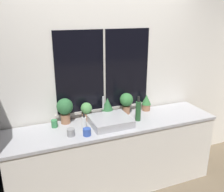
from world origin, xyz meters
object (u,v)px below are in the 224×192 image
soap_bottle (84,123)px  mug_grey (71,132)px  potted_plant_right (126,101)px  mug_blue (87,132)px  potted_plant_center (107,106)px  potted_plant_far_left (65,108)px  bottle_tall (138,111)px  sink (110,121)px  mug_green (54,124)px  potted_plant_far_right (146,102)px  potted_plant_left (86,111)px

soap_bottle → mug_grey: 0.21m
potted_plant_right → mug_blue: bearing=-148.5°
potted_plant_center → mug_grey: potted_plant_center is taller
potted_plant_far_left → bottle_tall: (0.84, -0.26, -0.06)m
potted_plant_far_left → potted_plant_right: 0.80m
potted_plant_far_left → potted_plant_right: bearing=0.0°
sink → mug_green: 0.65m
potted_plant_far_left → soap_bottle: 0.31m
soap_bottle → mug_green: (-0.30, 0.18, -0.03)m
potted_plant_far_right → soap_bottle: bearing=-165.4°
potted_plant_far_left → potted_plant_far_right: bearing=0.0°
potted_plant_center → potted_plant_far_right: 0.56m
potted_plant_right → mug_grey: 0.90m
sink → soap_bottle: bearing=-178.7°
potted_plant_left → mug_green: bearing=-171.1°
mug_green → mug_blue: mug_green is taller
bottle_tall → mug_blue: size_ratio=3.56×
bottle_tall → mug_grey: bearing=-174.2°
potted_plant_far_right → soap_bottle: size_ratio=1.17×
soap_bottle → mug_green: size_ratio=2.12×
potted_plant_center → soap_bottle: size_ratio=1.31×
soap_bottle → sink: bearing=1.3°
sink → potted_plant_left: size_ratio=2.08×
mug_blue → potted_plant_far_right: bearing=22.8°
sink → potted_plant_left: 0.33m
mug_green → mug_blue: size_ratio=1.02×
potted_plant_left → potted_plant_right: potted_plant_right is taller
sink → mug_blue: bearing=-153.8°
potted_plant_far_left → bottle_tall: bottle_tall is taller
sink → bottle_tall: bearing=-3.3°
mug_blue → sink: bearing=26.2°
potted_plant_right → potted_plant_far_right: size_ratio=1.25×
potted_plant_far_right → bottle_tall: size_ratio=0.71×
sink → potted_plant_far_left: 0.56m
potted_plant_far_right → mug_blue: 1.04m
bottle_tall → potted_plant_far_left: bearing=162.9°
potted_plant_right → soap_bottle: 0.69m
potted_plant_left → mug_green: (-0.41, -0.06, -0.07)m
potted_plant_left → mug_grey: potted_plant_left is taller
potted_plant_right → mug_green: potted_plant_right is taller
potted_plant_far_right → potted_plant_left: bearing=180.0°
potted_plant_right → mug_grey: size_ratio=3.28×
potted_plant_left → bottle_tall: (0.58, -0.26, 0.01)m
potted_plant_left → potted_plant_center: 0.28m
potted_plant_left → mug_blue: 0.43m
potted_plant_far_left → bottle_tall: 0.88m
sink → potted_plant_far_right: bearing=21.0°
mug_grey → potted_plant_right: bearing=22.8°
soap_bottle → bottle_tall: 0.68m
potted_plant_right → soap_bottle: size_ratio=1.47×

